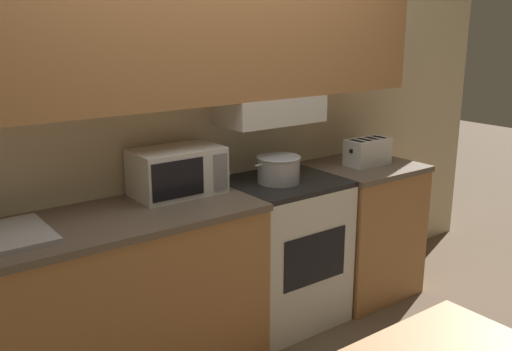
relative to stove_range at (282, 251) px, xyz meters
name	(u,v)px	position (x,y,z in m)	size (l,w,h in m)	color
ground_plane	(198,319)	(-0.45, 0.30, -0.46)	(16.00, 16.00, 0.00)	brown
wall_back	(198,89)	(-0.44, 0.24, 1.01)	(5.33, 0.38, 2.55)	beige
lower_counter_main	(111,303)	(-1.13, -0.01, 0.00)	(1.59, 0.64, 0.91)	#B27A47
lower_counter_right_stub	(360,228)	(0.68, -0.01, 0.00)	(0.69, 0.64, 0.91)	#B27A47
stove_range	(282,251)	(0.00, 0.00, 0.00)	(0.67, 0.60, 0.91)	white
cooking_pot	(279,169)	(-0.05, -0.02, 0.54)	(0.34, 0.26, 0.16)	#B7BABF
microwave	(177,171)	(-0.65, 0.13, 0.59)	(0.49, 0.30, 0.26)	white
toaster	(368,152)	(0.69, -0.04, 0.55)	(0.31, 0.16, 0.18)	white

